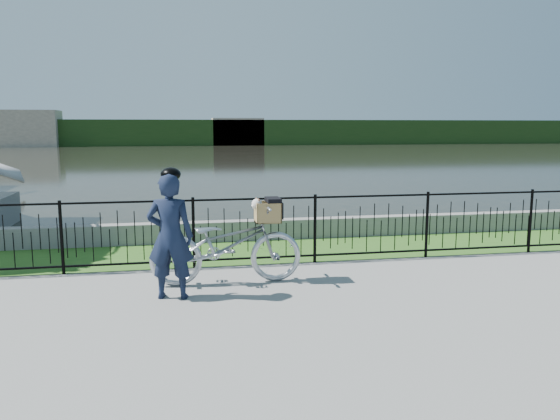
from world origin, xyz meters
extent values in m
plane|color=gray|center=(0.00, 0.00, 0.00)|extent=(120.00, 120.00, 0.00)
cube|color=#33611E|center=(0.00, 2.60, 0.00)|extent=(60.00, 2.00, 0.01)
plane|color=black|center=(0.00, 33.00, 0.00)|extent=(120.00, 120.00, 0.00)
cube|color=gray|center=(0.00, 3.60, 0.20)|extent=(60.00, 0.30, 0.40)
cube|color=#223F18|center=(0.00, 60.00, 1.50)|extent=(120.00, 6.00, 3.00)
cube|color=#A69786|center=(-18.00, 58.00, 2.00)|extent=(8.00, 4.00, 4.00)
cube|color=#A69786|center=(6.00, 58.50, 1.60)|extent=(6.00, 3.00, 3.20)
imported|color=#B0B4BC|center=(-0.56, 0.64, 0.57)|extent=(2.18, 0.76, 1.15)
cube|color=black|center=(0.04, 0.64, 0.88)|extent=(0.38, 0.18, 0.02)
cube|color=olive|center=(0.04, 0.64, 0.89)|extent=(0.36, 0.33, 0.01)
cube|color=olive|center=(0.04, 0.80, 1.03)|extent=(0.36, 0.01, 0.29)
cube|color=olive|center=(0.04, 0.48, 1.03)|extent=(0.36, 0.02, 0.29)
cube|color=olive|center=(0.22, 0.64, 1.03)|extent=(0.02, 0.33, 0.29)
cube|color=olive|center=(-0.13, 0.64, 1.03)|extent=(0.02, 0.33, 0.29)
cube|color=black|center=(0.12, 0.64, 1.21)|extent=(0.20, 0.35, 0.06)
cube|color=black|center=(0.23, 0.64, 1.06)|extent=(0.02, 0.35, 0.24)
ellipsoid|color=silver|center=(0.02, 0.64, 1.01)|extent=(0.31, 0.22, 0.20)
sphere|color=silver|center=(-0.12, 0.62, 1.16)|extent=(0.15, 0.15, 0.15)
sphere|color=silver|center=(-0.17, 0.60, 1.13)|extent=(0.07, 0.07, 0.07)
sphere|color=black|center=(-0.19, 0.59, 1.12)|extent=(0.02, 0.02, 0.02)
cone|color=#A36343|center=(-0.12, 0.68, 1.22)|extent=(0.06, 0.08, 0.08)
cone|color=#A36343|center=(-0.10, 0.58, 1.22)|extent=(0.06, 0.08, 0.08)
imported|color=black|center=(-1.35, 0.09, 0.83)|extent=(0.67, 0.51, 1.67)
ellipsoid|color=black|center=(-1.35, 0.09, 1.65)|extent=(0.26, 0.29, 0.18)
camera|label=1|loc=(-1.23, -7.06, 2.26)|focal=35.00mm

